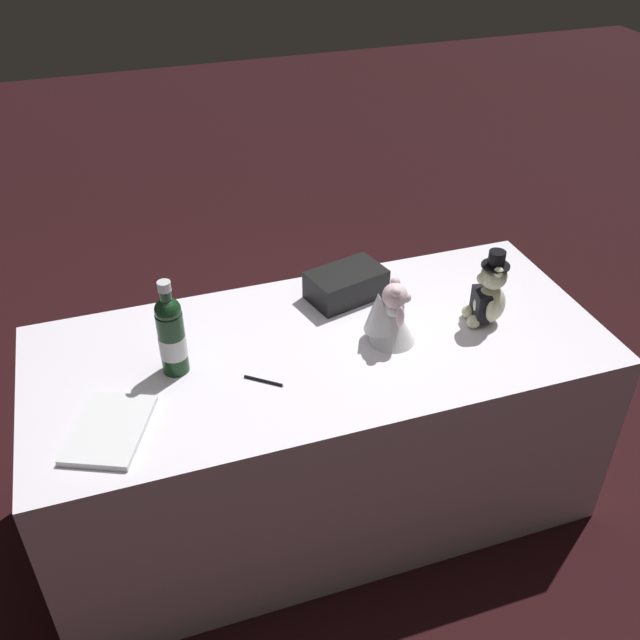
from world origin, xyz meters
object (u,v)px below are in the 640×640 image
(guestbook, at_px, (110,429))
(champagne_bottle, at_px, (171,334))
(signing_pen, at_px, (265,381))
(teddy_bear_groom, at_px, (488,295))
(teddy_bear_bride, at_px, (389,315))
(gift_case_black, at_px, (346,284))

(guestbook, bearing_deg, champagne_bottle, -111.71)
(champagne_bottle, relative_size, signing_pen, 2.94)
(teddy_bear_groom, distance_m, champagne_bottle, 1.06)
(teddy_bear_groom, bearing_deg, signing_pen, 5.21)
(teddy_bear_bride, bearing_deg, teddy_bear_groom, 178.79)
(teddy_bear_bride, xyz_separation_m, signing_pen, (0.45, 0.08, -0.10))
(teddy_bear_groom, relative_size, champagne_bottle, 0.84)
(teddy_bear_bride, relative_size, gift_case_black, 0.75)
(teddy_bear_bride, bearing_deg, champagne_bottle, -5.55)
(teddy_bear_groom, height_order, champagne_bottle, champagne_bottle)
(teddy_bear_groom, distance_m, signing_pen, 0.82)
(teddy_bear_groom, height_order, teddy_bear_bride, teddy_bear_groom)
(champagne_bottle, bearing_deg, teddy_bear_bride, 174.45)
(gift_case_black, height_order, guestbook, gift_case_black)
(signing_pen, bearing_deg, teddy_bear_bride, -169.71)
(teddy_bear_bride, xyz_separation_m, champagne_bottle, (0.70, -0.07, 0.04))
(signing_pen, height_order, gift_case_black, gift_case_black)
(champagne_bottle, relative_size, gift_case_black, 1.09)
(teddy_bear_bride, relative_size, guestbook, 0.79)
(champagne_bottle, distance_m, gift_case_black, 0.70)
(teddy_bear_groom, bearing_deg, champagne_bottle, -4.08)
(signing_pen, bearing_deg, gift_case_black, -137.40)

